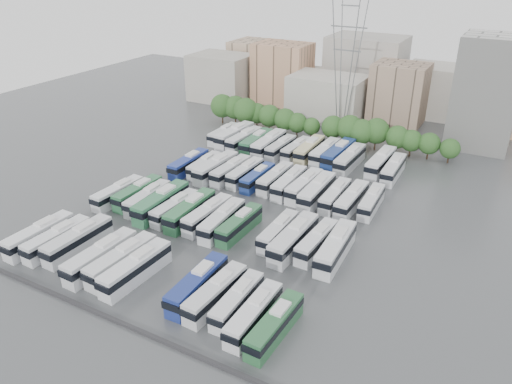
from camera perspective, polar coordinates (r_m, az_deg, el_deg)
The scene contains 56 objects.
ground at distance 91.43m, azimuth -2.51°, elevation -2.27°, with size 220.00×220.00×0.00m, color #424447.
parapet at distance 70.16m, azimuth -17.03°, elevation -13.33°, with size 56.00×0.50×0.50m, color #2D2D30.
tree_line at distance 125.70m, azimuth 6.20°, elevation 7.94°, with size 64.58×7.87×8.27m.
city_buildings at distance 152.95m, azimuth 9.37°, elevation 12.41°, with size 102.00×35.00×20.00m.
apartment_tower at distance 130.18m, azimuth 24.86°, elevation 10.27°, with size 14.00×14.00×26.00m, color silver.
electricity_pylon at distance 127.42m, azimuth 10.27°, elevation 14.57°, with size 9.00×6.91×33.83m.
bus_r0_s0 at distance 87.76m, azimuth -23.53°, elevation -4.54°, with size 2.96×12.47×3.90m.
bus_r0_s1 at distance 85.70m, azimuth -21.79°, elevation -5.00°, with size 2.98×12.07×3.76m.
bus_r0_s2 at distance 84.02m, azimuth -19.66°, elevation -5.18°, with size 2.99×12.77×3.99m.
bus_r0_s4 at distance 78.63m, azimuth -17.31°, elevation -7.05°, with size 3.23×13.14×4.10m.
bus_r0_s5 at distance 77.01m, azimuth -15.10°, elevation -7.54°, with size 3.44×12.88×4.00m.
bus_r0_s6 at distance 74.76m, azimuth -13.58°, elevation -8.45°, with size 3.32×12.93×4.02m.
bus_r0_s9 at distance 70.19m, azimuth -6.71°, elevation -10.42°, with size 3.09×12.50×3.90m.
bus_r0_s10 at distance 68.52m, azimuth -4.64°, elevation -11.43°, with size 3.15×12.04×3.75m.
bus_r0_s11 at distance 67.32m, azimuth -2.15°, elevation -12.28°, with size 2.62×11.13×3.48m.
bus_r0_s12 at distance 65.04m, azimuth -0.25°, elevation -13.77°, with size 2.61×11.71×3.67m.
bus_r0_s13 at distance 63.58m, azimuth 2.17°, elevation -14.94°, with size 2.81×11.58×3.61m.
bus_r1_s0 at distance 97.74m, azimuth -15.49°, elevation -0.10°, with size 2.97×11.77×3.67m.
bus_r1_s1 at distance 96.87m, azimuth -13.34°, elevation -0.07°, with size 2.68×11.82×3.70m.
bus_r1_s2 at distance 94.40m, azimuth -12.27°, elevation -0.70°, with size 3.05×11.70×3.64m.
bus_r1_s3 at distance 91.84m, azimuth -10.78°, elevation -1.14°, with size 3.12×13.58×4.25m.
bus_r1_s4 at distance 90.13m, azimuth -9.24°, elevation -1.79°, with size 2.91×11.49×3.58m.
bus_r1_s5 at distance 88.45m, azimuth -7.54°, elevation -2.09°, with size 3.10×12.86×4.02m.
bus_r1_s6 at distance 87.01m, azimuth -5.55°, elevation -2.57°, with size 3.06×12.13×3.78m.
bus_r1_s7 at distance 84.95m, azimuth -3.90°, elevation -3.24°, with size 3.26×12.39×3.85m.
bus_r1_s8 at distance 83.82m, azimuth -1.91°, elevation -3.71°, with size 2.70×11.60×3.63m.
bus_r1_s10 at distance 81.95m, azimuth 2.57°, elevation -4.51°, with size 2.54×11.30×3.54m.
bus_r1_s11 at distance 79.61m, azimuth 4.31°, elevation -5.31°, with size 3.14×13.38×4.18m.
bus_r1_s12 at distance 79.72m, azimuth 6.95°, elevation -5.62°, with size 3.04×11.66×3.63m.
bus_r1_s13 at distance 78.13m, azimuth 9.09°, elevation -6.29°, with size 3.53×13.28×4.13m.
bus_r2_s1 at distance 107.96m, azimuth -7.69°, elevation 3.25°, with size 2.81×12.10×3.78m.
bus_r2_s2 at distance 107.20m, azimuth -5.94°, elevation 3.07°, with size 2.88×10.93×3.40m.
bus_r2_s3 at distance 104.92m, azimuth -4.61°, elevation 2.81°, with size 3.40×13.23×4.12m.
bus_r2_s4 at distance 103.75m, azimuth -2.90°, elevation 2.48°, with size 3.10×12.13×3.78m.
bus_r2_s5 at distance 102.79m, azimuth -1.25°, elevation 2.23°, with size 2.70×11.60×3.63m.
bus_r2_s6 at distance 100.78m, azimuth 0.19°, elevation 1.68°, with size 2.50×11.06×3.46m.
bus_r2_s7 at distance 100.21m, azimuth 2.21°, elevation 1.60°, with size 2.63×11.93×3.74m.
bus_r2_s8 at distance 98.38m, azimuth 3.80°, elevation 1.08°, with size 2.83×12.12×3.79m.
bus_r2_s9 at distance 97.24m, azimuth 5.52°, elevation 0.72°, with size 2.98×12.35×3.85m.
bus_r2_s10 at distance 95.16m, azimuth 6.97°, elevation 0.11°, with size 2.94×13.01×4.07m.
bus_r2_s11 at distance 94.37m, azimuth 9.02°, elevation -0.41°, with size 2.69×11.60×3.63m.
bus_r2_s12 at distance 93.24m, azimuth 10.85°, elevation -0.84°, with size 2.81×12.24×3.83m.
bus_r2_s13 at distance 93.66m, azimuth 13.06°, elevation -1.05°, with size 2.99×11.31×3.52m.
bus_r3_s0 at distance 125.09m, azimuth -3.72°, elevation 6.65°, with size 2.53×11.34×3.55m.
bus_r3_s1 at distance 123.05m, azimuth -2.46°, elevation 6.52°, with size 3.66×13.74×4.27m.
bus_r3_s2 at distance 120.53m, azimuth -1.35°, elevation 6.03°, with size 3.39×12.82×3.99m.
bus_r3_s3 at distance 118.89m, azimuth 0.05°, elevation 5.75°, with size 3.11×12.85×4.01m.
bus_r3_s4 at distance 117.46m, azimuth 1.46°, elevation 5.54°, with size 3.16×13.54×4.23m.
bus_r3_s5 at distance 116.16m, azimuth 2.84°, elevation 5.11°, with size 2.83×11.61×3.62m.
bus_r3_s6 at distance 115.57m, azimuth 4.63°, elevation 4.93°, with size 3.00×11.42×3.55m.
bus_r3_s7 at distance 114.97m, azimuth 6.12°, elevation 4.86°, with size 3.08×12.83×4.01m.
bus_r3_s8 at distance 114.17m, azimuth 7.87°, elevation 4.57°, with size 2.95×12.41×3.88m.
bus_r3_s9 at distance 113.00m, azimuth 9.41°, elevation 4.34°, with size 3.53×13.76×4.28m.
bus_r3_s10 at distance 110.81m, azimuth 10.67°, elevation 3.73°, with size 3.16×13.14×4.10m.
bus_r3_s12 at distance 110.45m, azimuth 14.06°, elevation 3.33°, with size 3.31×13.38×4.17m.
bus_r3_s13 at distance 108.13m, azimuth 15.42°, elevation 2.56°, with size 2.96×12.28×3.83m.
Camera 1 is at (42.40, -68.24, 43.65)m, focal length 35.00 mm.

